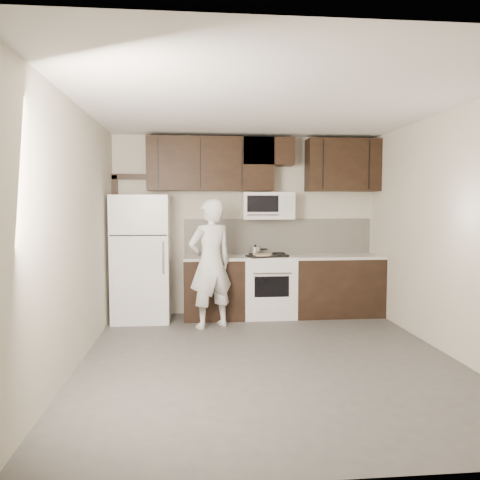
{
  "coord_description": "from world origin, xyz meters",
  "views": [
    {
      "loc": [
        -0.78,
        -4.88,
        1.65
      ],
      "look_at": [
        -0.23,
        0.9,
        1.22
      ],
      "focal_mm": 35.0,
      "sensor_mm": 36.0,
      "label": 1
    }
  ],
  "objects": [
    {
      "name": "floor",
      "position": [
        0.0,
        0.0,
        0.0
      ],
      "size": [
        4.5,
        4.5,
        0.0
      ],
      "primitive_type": "plane",
      "color": "#4C4A48",
      "rests_on": "ground"
    },
    {
      "name": "back_wall",
      "position": [
        0.0,
        2.25,
        1.35
      ],
      "size": [
        4.0,
        0.0,
        4.0
      ],
      "primitive_type": "plane",
      "rotation": [
        1.57,
        0.0,
        0.0
      ],
      "color": "#BBB49F",
      "rests_on": "ground"
    },
    {
      "name": "ceiling",
      "position": [
        0.0,
        0.0,
        2.7
      ],
      "size": [
        4.5,
        4.5,
        0.0
      ],
      "primitive_type": "plane",
      "rotation": [
        3.14,
        0.0,
        0.0
      ],
      "color": "white",
      "rests_on": "back_wall"
    },
    {
      "name": "counter_run",
      "position": [
        0.6,
        1.94,
        0.46
      ],
      "size": [
        2.95,
        0.64,
        0.91
      ],
      "color": "black",
      "rests_on": "floor"
    },
    {
      "name": "stove",
      "position": [
        0.3,
        1.94,
        0.46
      ],
      "size": [
        0.76,
        0.66,
        0.94
      ],
      "color": "white",
      "rests_on": "floor"
    },
    {
      "name": "backsplash",
      "position": [
        0.5,
        2.24,
        1.18
      ],
      "size": [
        2.9,
        0.02,
        0.54
      ],
      "primitive_type": "cube",
      "color": "beige",
      "rests_on": "counter_run"
    },
    {
      "name": "upper_cabinets",
      "position": [
        0.21,
        2.08,
        2.28
      ],
      "size": [
        3.48,
        0.35,
        0.78
      ],
      "color": "black",
      "rests_on": "back_wall"
    },
    {
      "name": "microwave",
      "position": [
        0.3,
        2.06,
        1.65
      ],
      "size": [
        0.76,
        0.42,
        0.4
      ],
      "color": "white",
      "rests_on": "upper_cabinets"
    },
    {
      "name": "refrigerator",
      "position": [
        -1.55,
        1.89,
        0.9
      ],
      "size": [
        0.8,
        0.76,
        1.8
      ],
      "color": "white",
      "rests_on": "floor"
    },
    {
      "name": "door_trim",
      "position": [
        -1.92,
        2.21,
        1.25
      ],
      "size": [
        0.5,
        0.08,
        2.12
      ],
      "color": "black",
      "rests_on": "floor"
    },
    {
      "name": "saucepan",
      "position": [
        0.12,
        2.09,
        0.97
      ],
      "size": [
        0.27,
        0.16,
        0.16
      ],
      "color": "silver",
      "rests_on": "stove"
    },
    {
      "name": "baking_tray",
      "position": [
        0.18,
        1.79,
        0.92
      ],
      "size": [
        0.47,
        0.4,
        0.02
      ],
      "primitive_type": "cube",
      "rotation": [
        0.0,
        0.0,
        0.25
      ],
      "color": "black",
      "rests_on": "counter_run"
    },
    {
      "name": "pizza",
      "position": [
        0.18,
        1.79,
        0.94
      ],
      "size": [
        0.34,
        0.34,
        0.02
      ],
      "primitive_type": "cylinder",
      "rotation": [
        0.0,
        0.0,
        0.25
      ],
      "color": "beige",
      "rests_on": "baking_tray"
    },
    {
      "name": "person",
      "position": [
        -0.58,
        1.39,
        0.87
      ],
      "size": [
        0.76,
        0.65,
        1.75
      ],
      "primitive_type": "imported",
      "rotation": [
        0.0,
        0.0,
        3.6
      ],
      "color": "silver",
      "rests_on": "floor"
    }
  ]
}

